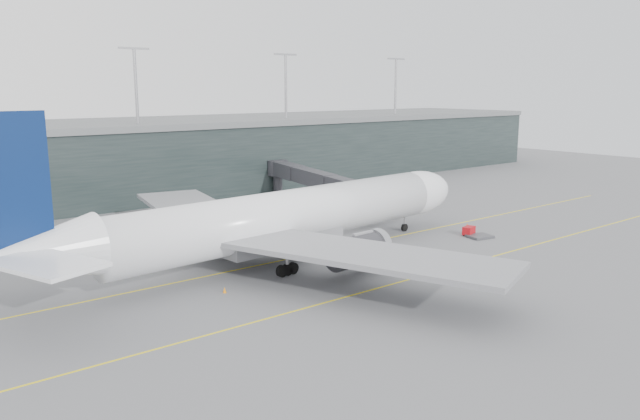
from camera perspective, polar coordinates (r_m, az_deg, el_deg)
ground at (r=83.34m, az=-6.02°, el=-4.22°), size 320.00×320.00×0.00m
taxiline_a at (r=80.12m, az=-4.46°, el=-4.81°), size 160.00×0.25×0.02m
taxiline_b at (r=68.10m, az=3.25°, el=-7.70°), size 160.00×0.25×0.02m
taxiline_lead_main at (r=102.53m, az=-9.76°, el=-1.40°), size 0.25×60.00×0.02m
terminal at (r=133.74m, az=-19.77°, el=4.32°), size 240.00×36.00×29.00m
main_aircraft at (r=79.58m, az=-3.37°, el=-0.76°), size 71.08×66.61×19.93m
jet_bridge at (r=117.41m, az=-1.48°, el=2.93°), size 12.72×45.37×6.97m
gse_cart at (r=96.70m, az=13.45°, el=-1.84°), size 2.29×1.75×1.39m
baggage_dolly at (r=95.87m, az=14.40°, el=-2.35°), size 3.90×3.37×0.34m
uld_a at (r=89.08m, az=-13.19°, el=-2.82°), size 2.27×1.98×1.78m
uld_b at (r=91.34m, az=-11.02°, el=-2.32°), size 2.31×1.91×1.98m
uld_c at (r=92.16m, az=-8.93°, el=-2.13°), size 2.34×1.94×1.99m
cone_nose at (r=101.97m, az=13.30°, el=-1.39°), size 0.48×0.48×0.76m
cone_wing_stbd at (r=74.53m, az=9.47°, el=-5.91°), size 0.41×0.41×0.64m
cone_wing_port at (r=95.85m, az=-4.32°, el=-1.91°), size 0.49×0.49×0.79m
cone_tail at (r=69.16m, az=-8.72°, el=-7.24°), size 0.41×0.41×0.65m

